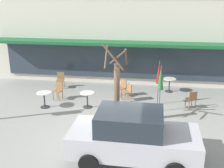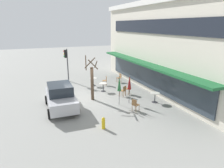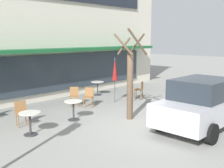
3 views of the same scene
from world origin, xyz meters
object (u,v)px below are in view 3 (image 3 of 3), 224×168
Objects in this scene: patio_umbrella_green_folded at (129,71)px; street_tree at (130,80)px; cafe_chair_2 at (21,111)px; parked_sedan at (203,104)px; cafe_table_near_wall at (30,120)px; fire_hydrant at (203,95)px; cafe_chair_1 at (140,88)px; cafe_table_streetside at (73,107)px; patio_umbrella_cream_folded at (115,69)px; cafe_chair_0 at (74,95)px; cafe_chair_3 at (89,96)px; cafe_table_by_tree at (98,86)px.

patio_umbrella_green_folded is 2.37m from street_tree.
parked_sedan reaches higher than cafe_chair_2.
cafe_table_near_wall is at bearing 139.97° from parked_sedan.
parked_sedan is at bearing -49.63° from cafe_chair_2.
street_tree is at bearing 108.52° from parked_sedan.
cafe_chair_1 is at bearing 116.58° from fire_hydrant.
cafe_table_streetside is 3.63m from patio_umbrella_cream_folded.
cafe_chair_2 reaches higher than cafe_table_near_wall.
cafe_chair_0 is 1.00× the size of cafe_chair_3.
cafe_table_near_wall is 7.01m from cafe_chair_1.
patio_umbrella_cream_folded is at bearing -9.28° from cafe_chair_3.
fire_hydrant is (8.04, -3.11, -0.17)m from cafe_chair_2.
cafe_chair_3 is at bearing 31.66° from cafe_table_streetside.
street_tree reaches higher than patio_umbrella_cream_folded.
cafe_chair_2 is 1.26× the size of fire_hydrant.
cafe_table_by_tree is at bearing 60.59° from street_tree.
cafe_chair_2 reaches higher than cafe_table_by_tree.
cafe_table_streetside is at bearing 136.99° from street_tree.
patio_umbrella_green_folded is at bearing -161.38° from cafe_chair_1.
cafe_chair_0 reaches higher than cafe_table_by_tree.
patio_umbrella_green_folded is 0.86m from patio_umbrella_cream_folded.
cafe_chair_1 is at bearing 18.62° from patio_umbrella_green_folded.
patio_umbrella_cream_folded reaches higher than cafe_table_by_tree.
street_tree is (1.59, -1.49, 1.04)m from cafe_table_streetside.
cafe_chair_0 is at bearing 99.46° from parked_sedan.
patio_umbrella_green_folded reaches higher than cafe_table_streetside.
parked_sedan reaches higher than cafe_chair_1.
cafe_chair_1 is at bearing -67.47° from cafe_table_by_tree.
street_tree is (-1.81, -1.52, -0.07)m from patio_umbrella_green_folded.
cafe_chair_0 and cafe_chair_1 have the same top height.
patio_umbrella_green_folded and patio_umbrella_cream_folded have the same top height.
cafe_table_near_wall is 5.88m from parked_sedan.
parked_sedan reaches higher than cafe_chair_0.
patio_umbrella_green_folded is 2.47× the size of cafe_chair_2.
cafe_table_near_wall is 1.17m from cafe_chair_2.
cafe_chair_3 is at bearing 84.65° from street_tree.
cafe_chair_0 is at bearing 119.83° from cafe_chair_3.
cafe_chair_2 is at bearing 171.05° from patio_umbrella_green_folded.
parked_sedan is at bearing -58.84° from cafe_table_streetside.
street_tree is 4.94m from fire_hydrant.
cafe_chair_3 reaches higher than cafe_table_streetside.
cafe_table_near_wall is 4.13m from cafe_chair_3.
cafe_chair_2 is 1.00× the size of cafe_chair_3.
cafe_table_streetside is 1.00× the size of cafe_table_by_tree.
cafe_table_near_wall is at bearing -153.13° from cafe_table_by_tree.
cafe_table_streetside and cafe_table_by_tree have the same top height.
cafe_table_by_tree is 0.35× the size of patio_umbrella_green_folded.
cafe_table_by_tree is at bearing 34.76° from cafe_table_streetside.
cafe_table_by_tree is 3.01m from patio_umbrella_green_folded.
parked_sedan is (-0.95, -4.10, -0.75)m from patio_umbrella_green_folded.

